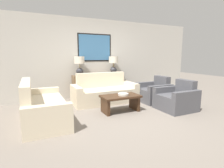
# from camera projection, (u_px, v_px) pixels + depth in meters

# --- Properties ---
(ground_plane) EXTENTS (20.00, 20.00, 0.00)m
(ground_plane) POSITION_uv_depth(u_px,v_px,m) (127.00, 116.00, 4.17)
(ground_plane) COLOR slate
(back_wall) EXTENTS (8.01, 0.12, 2.65)m
(back_wall) POSITION_uv_depth(u_px,v_px,m) (94.00, 59.00, 6.03)
(back_wall) COLOR beige
(back_wall) RESTS_ON ground_plane
(console_table) EXTENTS (1.66, 0.39, 0.80)m
(console_table) POSITION_uv_depth(u_px,v_px,m) (98.00, 86.00, 5.94)
(console_table) COLOR brown
(console_table) RESTS_ON ground_plane
(table_lamp_left) EXTENTS (0.32, 0.32, 0.61)m
(table_lamp_left) POSITION_uv_depth(u_px,v_px,m) (79.00, 64.00, 5.56)
(table_lamp_left) COLOR #333338
(table_lamp_left) RESTS_ON console_table
(table_lamp_right) EXTENTS (0.32, 0.32, 0.61)m
(table_lamp_right) POSITION_uv_depth(u_px,v_px,m) (113.00, 63.00, 6.06)
(table_lamp_right) COLOR #333338
(table_lamp_right) RESTS_ON console_table
(couch_by_back_wall) EXTENTS (1.95, 0.86, 0.90)m
(couch_by_back_wall) POSITION_uv_depth(u_px,v_px,m) (105.00, 93.00, 5.39)
(couch_by_back_wall) COLOR beige
(couch_by_back_wall) RESTS_ON ground_plane
(couch_by_side) EXTENTS (0.86, 1.95, 0.90)m
(couch_by_side) POSITION_uv_depth(u_px,v_px,m) (42.00, 107.00, 3.87)
(couch_by_side) COLOR beige
(couch_by_side) RESTS_ON ground_plane
(coffee_table) EXTENTS (0.98, 0.56, 0.43)m
(coffee_table) POSITION_uv_depth(u_px,v_px,m) (120.00, 100.00, 4.48)
(coffee_table) COLOR #3D2616
(coffee_table) RESTS_ON ground_plane
(decorative_bowl) EXTENTS (0.27, 0.27, 0.05)m
(decorative_bowl) POSITION_uv_depth(u_px,v_px,m) (123.00, 94.00, 4.45)
(decorative_bowl) COLOR beige
(decorative_bowl) RESTS_ON coffee_table
(armchair_near_back_wall) EXTENTS (0.86, 0.86, 0.79)m
(armchair_near_back_wall) POSITION_uv_depth(u_px,v_px,m) (154.00, 93.00, 5.51)
(armchair_near_back_wall) COLOR #4C4C51
(armchair_near_back_wall) RESTS_ON ground_plane
(armchair_near_camera) EXTENTS (0.86, 0.86, 0.79)m
(armchair_near_camera) POSITION_uv_depth(u_px,v_px,m) (176.00, 99.00, 4.65)
(armchair_near_camera) COLOR #4C4C51
(armchair_near_camera) RESTS_ON ground_plane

